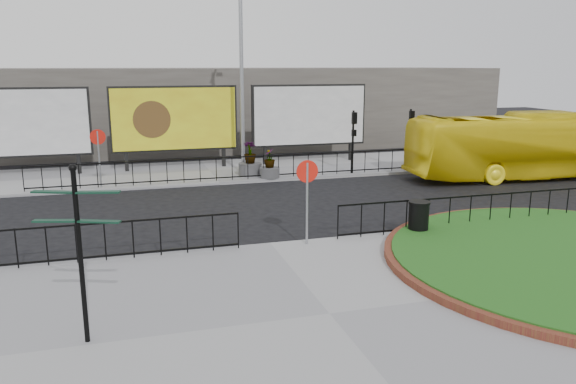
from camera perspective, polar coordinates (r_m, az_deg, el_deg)
name	(u,v)px	position (r m, az deg, el deg)	size (l,w,h in m)	color
ground	(270,247)	(16.56, -1.83, -5.56)	(90.00, 90.00, 0.00)	black
pavement_near	(329,316)	(12.09, 4.23, -12.47)	(30.00, 10.00, 0.12)	gray
pavement_far	(209,172)	(27.98, -7.98, 2.06)	(44.00, 6.00, 0.12)	gray
railing_near_left	(47,246)	(15.74, -23.30, -5.06)	(10.00, 0.10, 1.10)	black
railing_near_right	(470,211)	(18.74, 18.03, -1.87)	(9.00, 0.10, 1.10)	black
railing_far	(240,168)	(25.42, -4.90, 2.46)	(18.00, 0.10, 1.10)	black
speed_sign_far	(98,145)	(24.87, -18.72, 4.51)	(0.64, 0.07, 2.47)	gray
speed_sign_near	(307,184)	(15.96, 1.95, 0.86)	(0.64, 0.07, 2.47)	gray
billboard_left	(20,123)	(28.69, -25.59, 6.33)	(6.20, 0.31, 4.10)	black
billboard_mid	(175,119)	(28.42, -11.45, 7.27)	(6.20, 0.31, 4.10)	black
billboard_right	(309,116)	(29.83, 2.18, 7.76)	(6.20, 0.31, 4.10)	black
lamp_post	(242,73)	(26.78, -4.72, 11.93)	(0.74, 0.18, 9.23)	gray
signal_pole_a	(354,132)	(26.85, 6.67, 6.05)	(0.22, 0.26, 3.00)	black
signal_pole_b	(411,130)	(28.15, 12.34, 6.15)	(0.22, 0.26, 3.00)	black
building_backdrop	(186,107)	(37.52, -10.37, 8.45)	(40.00, 10.00, 5.00)	#5F5953
fingerpost_sign	(79,237)	(10.85, -20.49, -4.33)	(1.57, 0.72, 3.40)	black
litter_bin	(419,219)	(17.46, 13.13, -2.64)	(0.65, 0.65, 1.08)	black
bus	(524,146)	(28.37, 22.88, 4.34)	(2.58, 11.01, 3.07)	yellow
planter_b	(250,163)	(26.51, -3.87, 2.92)	(1.09, 1.09, 1.61)	#4C4C4F
planter_c	(270,168)	(25.83, -1.88, 2.50)	(0.92, 0.92, 1.36)	#4C4C4F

